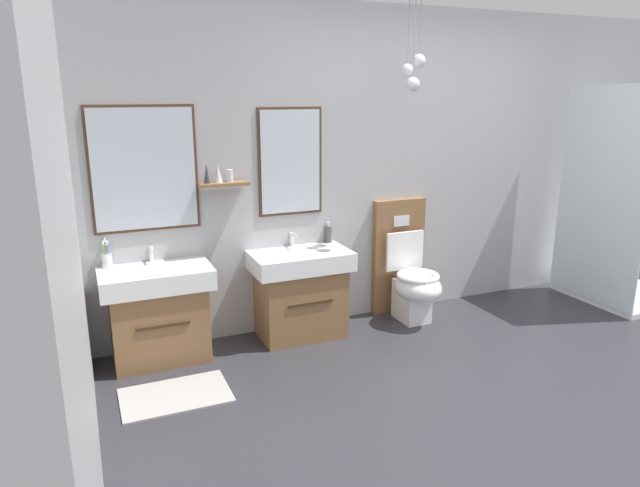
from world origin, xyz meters
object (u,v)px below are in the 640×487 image
Objects in this scene: vanity_sink_left at (158,311)px; vanity_sink_right at (300,291)px; toothbrush_cup at (107,259)px; soap_dispenser at (328,234)px; shower_tray at (615,256)px; toilet at (408,275)px.

vanity_sink_left is 1.09m from vanity_sink_right.
vanity_sink_right is 3.67× the size of toothbrush_cup.
vanity_sink_left is at bearing -173.30° from soap_dispenser.
vanity_sink_left is 1.00× the size of vanity_sink_right.
shower_tray is at bearing -5.54° from vanity_sink_left.
toilet reaches higher than vanity_sink_left.
toothbrush_cup reaches higher than vanity_sink_left.
vanity_sink_right is at bearing -152.32° from soap_dispenser.
vanity_sink_left is at bearing 179.83° from toilet.
toilet is (0.98, -0.01, 0.01)m from vanity_sink_right.
soap_dispenser is (1.40, 0.16, 0.40)m from vanity_sink_left.
toilet is 5.75× the size of soap_dispenser.
vanity_sink_left is 4.42× the size of soap_dispenser.
toilet reaches higher than vanity_sink_right.
toilet reaches higher than toothbrush_cup.
shower_tray reaches higher than soap_dispenser.
soap_dispenser is (0.31, 0.16, 0.40)m from vanity_sink_right.
vanity_sink_right is 0.98m from toilet.
vanity_sink_right is at bearing 0.00° from vanity_sink_left.
shower_tray reaches higher than toothbrush_cup.
soap_dispenser is at bearing 6.70° from vanity_sink_left.
vanity_sink_right is 2.98m from shower_tray.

